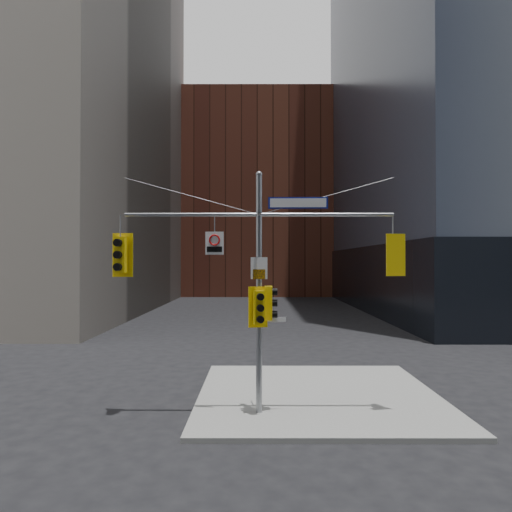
{
  "coord_description": "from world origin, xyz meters",
  "views": [
    {
      "loc": [
        -0.07,
        -11.54,
        4.59
      ],
      "look_at": [
        -0.09,
        2.0,
        4.77
      ],
      "focal_mm": 32.0,
      "sensor_mm": 36.0,
      "label": 1
    }
  ],
  "objects_px": {
    "traffic_light_west_arm": "(120,255)",
    "regulatory_sign_arm": "(214,242)",
    "signal_assembly": "(259,268)",
    "traffic_light_pole_front": "(259,307)",
    "street_sign_blade": "(298,203)",
    "traffic_light_east_arm": "(393,255)",
    "traffic_light_pole_side": "(270,303)"
  },
  "relations": [
    {
      "from": "traffic_light_west_arm",
      "to": "regulatory_sign_arm",
      "type": "xyz_separation_m",
      "value": [
        2.8,
        -0.03,
        0.37
      ]
    },
    {
      "from": "signal_assembly",
      "to": "traffic_light_pole_front",
      "type": "relative_size",
      "value": 6.67
    },
    {
      "from": "street_sign_blade",
      "to": "regulatory_sign_arm",
      "type": "xyz_separation_m",
      "value": [
        -2.48,
        -0.02,
        -1.18
      ]
    },
    {
      "from": "traffic_light_east_arm",
      "to": "traffic_light_pole_side",
      "type": "relative_size",
      "value": 1.24
    },
    {
      "from": "traffic_light_east_arm",
      "to": "traffic_light_pole_side",
      "type": "xyz_separation_m",
      "value": [
        -3.66,
        0.0,
        -1.43
      ]
    },
    {
      "from": "signal_assembly",
      "to": "traffic_light_west_arm",
      "type": "xyz_separation_m",
      "value": [
        -4.13,
        0.01,
        0.38
      ]
    },
    {
      "from": "signal_assembly",
      "to": "traffic_light_east_arm",
      "type": "relative_size",
      "value": 6.43
    },
    {
      "from": "signal_assembly",
      "to": "street_sign_blade",
      "type": "relative_size",
      "value": 4.51
    },
    {
      "from": "traffic_light_west_arm",
      "to": "traffic_light_pole_side",
      "type": "relative_size",
      "value": 1.32
    },
    {
      "from": "signal_assembly",
      "to": "traffic_light_east_arm",
      "type": "distance_m",
      "value": 4.0
    },
    {
      "from": "traffic_light_east_arm",
      "to": "regulatory_sign_arm",
      "type": "distance_m",
      "value": 5.32
    },
    {
      "from": "signal_assembly",
      "to": "traffic_light_pole_side",
      "type": "bearing_deg",
      "value": 0.77
    },
    {
      "from": "traffic_light_pole_front",
      "to": "regulatory_sign_arm",
      "type": "distance_m",
      "value": 2.33
    },
    {
      "from": "signal_assembly",
      "to": "regulatory_sign_arm",
      "type": "distance_m",
      "value": 1.52
    },
    {
      "from": "traffic_light_east_arm",
      "to": "traffic_light_pole_front",
      "type": "distance_m",
      "value": 4.28
    },
    {
      "from": "traffic_light_west_arm",
      "to": "regulatory_sign_arm",
      "type": "height_order",
      "value": "regulatory_sign_arm"
    },
    {
      "from": "traffic_light_east_arm",
      "to": "traffic_light_pole_front",
      "type": "xyz_separation_m",
      "value": [
        -3.98,
        -0.27,
        -1.53
      ]
    },
    {
      "from": "signal_assembly",
      "to": "traffic_light_pole_side",
      "type": "height_order",
      "value": "signal_assembly"
    },
    {
      "from": "traffic_light_pole_front",
      "to": "traffic_light_west_arm",
      "type": "bearing_deg",
      "value": 164.74
    },
    {
      "from": "regulatory_sign_arm",
      "to": "street_sign_blade",
      "type": "bearing_deg",
      "value": 6.17
    },
    {
      "from": "traffic_light_pole_front",
      "to": "regulatory_sign_arm",
      "type": "bearing_deg",
      "value": 158.05
    },
    {
      "from": "traffic_light_pole_side",
      "to": "regulatory_sign_arm",
      "type": "relative_size",
      "value": 1.46
    },
    {
      "from": "street_sign_blade",
      "to": "traffic_light_pole_side",
      "type": "bearing_deg",
      "value": -178.49
    },
    {
      "from": "traffic_light_east_arm",
      "to": "street_sign_blade",
      "type": "relative_size",
      "value": 0.7
    },
    {
      "from": "traffic_light_east_arm",
      "to": "traffic_light_west_arm",
      "type": "bearing_deg",
      "value": -10.55
    },
    {
      "from": "traffic_light_east_arm",
      "to": "street_sign_blade",
      "type": "distance_m",
      "value": 3.22
    },
    {
      "from": "signal_assembly",
      "to": "traffic_light_east_arm",
      "type": "bearing_deg",
      "value": 0.02
    },
    {
      "from": "traffic_light_east_arm",
      "to": "traffic_light_pole_side",
      "type": "distance_m",
      "value": 3.93
    },
    {
      "from": "traffic_light_pole_side",
      "to": "traffic_light_pole_front",
      "type": "xyz_separation_m",
      "value": [
        -0.32,
        -0.27,
        -0.11
      ]
    },
    {
      "from": "street_sign_blade",
      "to": "regulatory_sign_arm",
      "type": "bearing_deg",
      "value": -177.87
    },
    {
      "from": "signal_assembly",
      "to": "street_sign_blade",
      "type": "xyz_separation_m",
      "value": [
        1.16,
        0.0,
        1.93
      ]
    },
    {
      "from": "traffic_light_pole_side",
      "to": "traffic_light_east_arm",
      "type": "bearing_deg",
      "value": -86.32
    }
  ]
}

